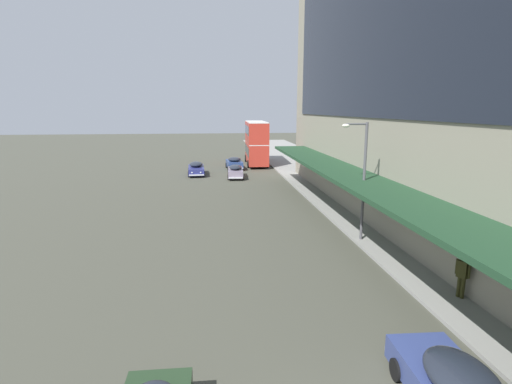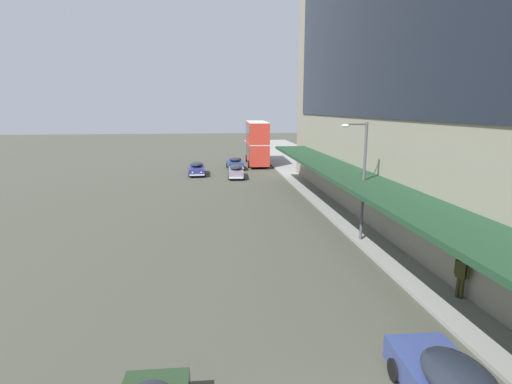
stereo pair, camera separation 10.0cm
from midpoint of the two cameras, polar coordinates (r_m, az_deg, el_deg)
name	(u,v)px [view 2 (the right image)]	position (r m, az deg, el deg)	size (l,w,h in m)	color
transit_bus_kerbside_front	(257,142)	(54.97, 0.19, 7.22)	(3.09, 9.69, 5.89)	#B43226
sedan_lead_mid	(235,163)	(51.20, -2.97, 4.15)	(2.12, 4.38, 1.55)	navy
sedan_trailing_near	(236,171)	(44.65, -2.82, 2.98)	(1.91, 4.63, 1.48)	gray
sedan_oncoming_rear	(197,168)	(47.15, -8.41, 3.35)	(2.03, 4.91, 1.53)	navy
pedestrian_at_kerb	(462,274)	(18.15, 27.44, -10.31)	(0.39, 0.57, 1.86)	#2D2D12
street_lamp	(361,173)	(23.22, 14.91, 2.69)	(1.50, 0.28, 6.72)	#4C4C51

